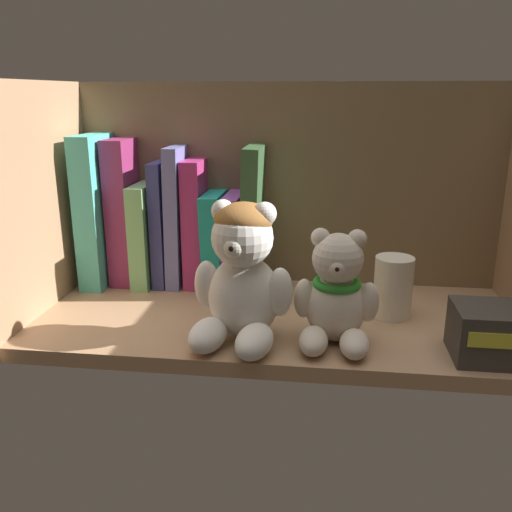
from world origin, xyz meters
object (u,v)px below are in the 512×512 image
book_2 (148,233)px  teddy_bear_smaller (336,296)px  book_4 (179,216)px  book_7 (236,239)px  book_0 (102,209)px  book_1 (125,211)px  book_5 (197,223)px  teddy_bear_larger (242,276)px  book_8 (254,217)px  pillar_candle (393,287)px  small_product_box (497,333)px  book_6 (217,239)px  book_3 (164,223)px

book_2 → teddy_bear_smaller: 36.14cm
book_4 → book_7: 9.98cm
book_0 → book_7: bearing=0.0°
book_1 → book_5: bearing=0.0°
book_0 → teddy_bear_larger: size_ratio=1.36×
book_8 → teddy_bear_smaller: (12.74, -19.78, -5.06)cm
book_0 → teddy_bear_smaller: bearing=-27.7°
book_8 → book_5: bearing=180.0°
pillar_candle → teddy_bear_larger: bearing=-153.6°
book_1 → small_product_box: size_ratio=2.30×
book_0 → teddy_bear_larger: 33.14cm
book_6 → book_7: (3.11, 0.00, 0.03)cm
book_7 → teddy_bear_smaller: size_ratio=1.05×
book_0 → pillar_candle: (45.73, -10.38, -7.67)cm
small_product_box → pillar_candle: bearing=133.6°
teddy_bear_smaller → teddy_bear_larger: bearing=-178.3°
book_1 → teddy_bear_smaller: 39.49cm
teddy_bear_larger → book_1: bearing=137.7°
book_2 → pillar_candle: (38.21, -10.38, -3.88)cm
book_2 → book_6: bearing=0.0°
book_1 → book_3: size_ratio=1.17×
book_1 → book_3: book_1 is taller
teddy_bear_smaller → book_4: bearing=141.6°
teddy_bear_larger → small_product_box: size_ratio=1.75×
book_1 → book_6: bearing=0.0°
book_1 → pillar_candle: size_ratio=2.71×
book_8 → book_4: bearing=180.0°
book_5 → book_8: (9.28, 0.00, 1.15)cm
teddy_bear_smaller → small_product_box: teddy_bear_smaller is taller
book_2 → book_5: book_5 is taller
book_4 → teddy_bear_larger: (13.31, -20.14, -2.71)cm
book_0 → book_6: bearing=0.0°
small_product_box → book_4: bearing=153.6°
book_8 → teddy_bear_smaller: 24.07cm
book_7 → teddy_bear_larger: (3.97, -20.14, 0.78)cm
book_4 → book_7: (9.35, 0.00, -3.49)cm
book_0 → book_7: (22.11, 0.00, -4.37)cm
book_4 → teddy_bear_smaller: (24.94, -19.78, -4.90)cm
book_8 → small_product_box: (31.48, -21.66, -8.10)cm
teddy_bear_smaller → small_product_box: 19.08cm
book_0 → small_product_box: bearing=-21.0°
book_2 → teddy_bear_larger: size_ratio=0.93×
book_3 → book_7: book_3 is taller
book_2 → book_5: (8.17, 0.00, 1.92)cm
book_7 → book_8: (2.86, 0.00, 3.65)cm
book_0 → book_1: book_0 is taller
book_3 → book_7: 12.05cm
book_2 → book_8: size_ratio=0.73×
book_5 → book_7: size_ratio=1.33×
book_8 → book_6: bearing=180.0°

